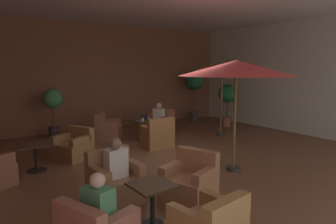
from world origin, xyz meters
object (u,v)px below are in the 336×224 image
(potted_tree_mid_left, at_px, (53,104))
(potted_tree_right_corner, at_px, (227,96))
(patio_umbrella_tall_red, at_px, (236,69))
(iced_drink_cup, at_px, (142,120))
(cafe_table_mid_center, at_px, (152,194))
(patio_umbrella_center_beige, at_px, (222,67))
(patron_by_window, at_px, (159,114))
(armchair_front_right_north, at_px, (73,147))
(cafe_table_front_right, at_px, (36,151))
(armchair_mid_center_west, at_px, (190,183))
(open_laptop, at_px, (143,119))
(armchair_front_left_east, at_px, (108,130))
(armchair_front_left_north, at_px, (160,125))
(patron_with_friend, at_px, (98,204))
(armchair_front_left_south, at_px, (157,137))
(potted_tree_mid_right, at_px, (194,84))
(armchair_mid_center_north, at_px, (115,183))
(cafe_table_front_left, at_px, (142,125))
(patron_blue_shirt, at_px, (116,160))

(potted_tree_mid_left, relative_size, potted_tree_right_corner, 0.99)
(patio_umbrella_tall_red, distance_m, iced_drink_cup, 3.98)
(cafe_table_mid_center, relative_size, iced_drink_cup, 5.69)
(patio_umbrella_center_beige, height_order, patron_by_window, patio_umbrella_center_beige)
(armchair_front_right_north, distance_m, potted_tree_mid_left, 2.64)
(cafe_table_front_right, xyz_separation_m, armchair_front_right_north, (1.00, 0.52, -0.17))
(armchair_mid_center_west, relative_size, open_laptop, 2.81)
(armchair_front_left_east, relative_size, patio_umbrella_tall_red, 0.41)
(armchair_front_left_north, xyz_separation_m, patio_umbrella_center_beige, (1.61, -1.38, 2.00))
(patron_with_friend, relative_size, iced_drink_cup, 6.22)
(armchair_front_left_south, bearing_deg, patio_umbrella_center_beige, 5.35)
(cafe_table_front_right, relative_size, armchair_mid_center_west, 0.73)
(potted_tree_mid_right, xyz_separation_m, open_laptop, (-3.51, -1.84, -0.94))
(patio_umbrella_tall_red, bearing_deg, armchair_mid_center_north, -179.06)
(armchair_front_left_south, xyz_separation_m, patio_umbrella_center_beige, (2.71, 0.25, 1.99))
(armchair_front_left_north, relative_size, open_laptop, 2.96)
(potted_tree_mid_right, relative_size, open_laptop, 5.88)
(armchair_mid_center_north, relative_size, potted_tree_mid_left, 0.55)
(potted_tree_mid_left, bearing_deg, potted_tree_mid_right, 1.05)
(patio_umbrella_tall_red, bearing_deg, potted_tree_mid_left, 115.25)
(cafe_table_front_left, distance_m, patio_umbrella_tall_red, 4.18)
(armchair_front_right_north, height_order, iced_drink_cup, armchair_front_right_north)
(patron_by_window, bearing_deg, patio_umbrella_tall_red, -99.13)
(patron_by_window, relative_size, open_laptop, 1.81)
(armchair_mid_center_north, xyz_separation_m, patio_umbrella_center_beige, (5.24, 2.95, 1.99))
(armchair_front_left_south, bearing_deg, armchair_front_left_east, 113.60)
(armchair_front_left_north, xyz_separation_m, patron_by_window, (-0.04, -0.02, 0.40))
(cafe_table_mid_center, bearing_deg, armchair_mid_center_west, 21.71)
(armchair_mid_center_west, xyz_separation_m, patron_with_friend, (-1.96, -0.76, 0.39))
(armchair_front_left_east, height_order, open_laptop, armchair_front_left_east)
(armchair_front_left_east, height_order, armchair_front_right_north, armchair_front_left_east)
(patron_with_friend, bearing_deg, armchair_mid_center_north, 59.26)
(cafe_table_front_left, relative_size, patron_by_window, 1.02)
(armchair_front_left_north, height_order, iced_drink_cup, armchair_front_left_north)
(cafe_table_front_left, bearing_deg, open_laptop, -85.27)
(armchair_front_left_north, xyz_separation_m, open_laptop, (-0.98, -0.56, 0.36))
(patio_umbrella_center_beige, height_order, open_laptop, patio_umbrella_center_beige)
(armchair_front_left_south, height_order, patron_blue_shirt, patron_blue_shirt)
(armchair_front_left_south, height_order, armchair_mid_center_north, same)
(cafe_table_mid_center, bearing_deg, armchair_front_left_east, 73.53)
(cafe_table_front_left, height_order, armchair_front_left_north, armchair_front_left_north)
(armchair_front_left_south, distance_m, patio_umbrella_tall_red, 3.32)
(armchair_front_right_north, xyz_separation_m, patron_blue_shirt, (-0.19, -3.05, 0.46))
(armchair_mid_center_west, relative_size, potted_tree_mid_left, 0.63)
(patron_blue_shirt, bearing_deg, armchair_front_right_north, 86.47)
(cafe_table_front_right, xyz_separation_m, armchair_mid_center_west, (1.91, -3.15, -0.15))
(patron_by_window, relative_size, patron_with_friend, 0.98)
(potted_tree_mid_right, xyz_separation_m, iced_drink_cup, (-3.57, -1.92, -0.94))
(open_laptop, bearing_deg, potted_tree_mid_left, 143.23)
(armchair_front_left_north, relative_size, armchair_front_right_north, 1.01)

